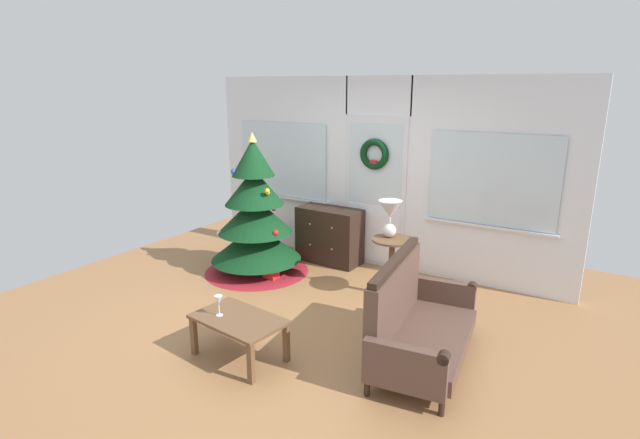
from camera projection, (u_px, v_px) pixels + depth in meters
ground_plane at (289, 320)px, 5.27m from camera, size 6.76×6.76×0.00m
back_wall_with_door at (377, 173)px, 6.64m from camera, size 5.20×0.19×2.55m
christmas_tree at (255, 222)px, 6.48m from camera, size 1.39×1.39×1.86m
dresser_cabinet at (329, 235)px, 6.92m from camera, size 0.91×0.47×0.78m
settee_sofa at (414, 321)px, 4.45m from camera, size 0.88×1.60×0.96m
side_table at (392, 256)px, 5.77m from camera, size 0.50×0.48×0.71m
table_lamp at (390, 214)px, 5.70m from camera, size 0.28×0.28×0.44m
coffee_table at (239, 324)px, 4.47m from camera, size 0.90×0.62×0.40m
wine_glass at (219, 301)px, 4.46m from camera, size 0.08×0.08×0.20m
gift_box at (271, 274)px, 6.33m from camera, size 0.17×0.15×0.17m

